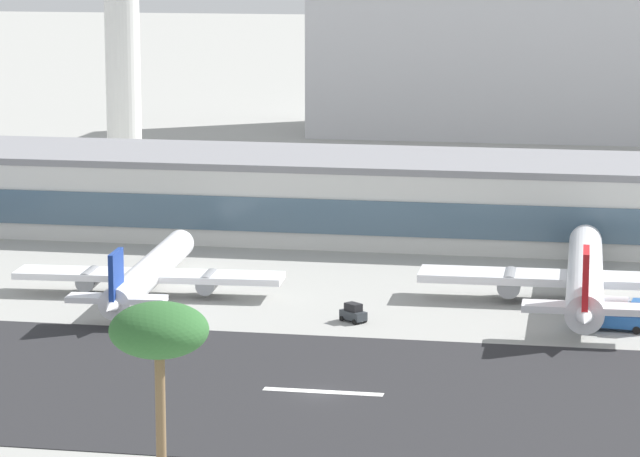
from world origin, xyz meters
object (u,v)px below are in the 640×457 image
(terminal_building, at_px, (404,197))
(service_baggage_tug_0, at_px, (353,313))
(airliner_red_tail_gate_2, at_px, (585,278))
(distant_hotel_block, at_px, (631,22))
(airliner_navy_tail_gate_1, at_px, (147,274))
(control_tower, at_px, (122,7))
(palm_tree_1, at_px, (159,334))
(service_fuel_truck_1, at_px, (612,312))

(terminal_building, xyz_separation_m, service_baggage_tug_0, (1.37, -53.02, -4.94))
(airliner_red_tail_gate_2, bearing_deg, distant_hotel_block, -2.98)
(airliner_navy_tail_gate_1, relative_size, airliner_red_tail_gate_2, 0.85)
(airliner_navy_tail_gate_1, bearing_deg, control_tower, 15.42)
(service_baggage_tug_0, bearing_deg, airliner_navy_tail_gate_1, -157.39)
(control_tower, height_order, airliner_red_tail_gate_2, control_tower)
(airliner_navy_tail_gate_1, relative_size, palm_tree_1, 2.39)
(airliner_red_tail_gate_2, distance_m, service_fuel_truck_1, 12.70)
(distant_hotel_block, bearing_deg, service_fuel_truck_1, -90.46)
(airliner_red_tail_gate_2, relative_size, service_fuel_truck_1, 5.68)
(terminal_building, relative_size, control_tower, 3.77)
(terminal_building, distance_m, control_tower, 76.55)
(airliner_navy_tail_gate_1, xyz_separation_m, palm_tree_1, (23.81, -75.62, 12.42))
(airliner_red_tail_gate_2, bearing_deg, airliner_navy_tail_gate_1, 94.70)
(palm_tree_1, bearing_deg, terminal_building, 89.02)
(terminal_building, relative_size, service_fuel_truck_1, 22.27)
(service_baggage_tug_0, bearing_deg, terminal_building, 130.88)
(service_baggage_tug_0, relative_size, service_fuel_truck_1, 0.40)
(control_tower, relative_size, service_fuel_truck_1, 5.91)
(terminal_building, xyz_separation_m, airliner_red_tail_gate_2, (27.50, -39.18, -2.68))
(distant_hotel_block, distance_m, service_fuel_truck_1, 179.94)
(airliner_navy_tail_gate_1, height_order, palm_tree_1, palm_tree_1)
(terminal_building, relative_size, palm_tree_1, 11.07)
(distant_hotel_block, xyz_separation_m, service_fuel_truck_1, (-1.44, -178.46, -22.95))
(service_baggage_tug_0, xyz_separation_m, service_fuel_truck_1, (29.52, 1.67, 0.98))
(palm_tree_1, bearing_deg, airliner_navy_tail_gate_1, 107.48)
(terminal_building, distance_m, palm_tree_1, 120.79)
(distant_hotel_block, relative_size, airliner_navy_tail_gate_1, 3.27)
(service_fuel_truck_1, bearing_deg, terminal_building, 127.61)
(service_fuel_truck_1, distance_m, palm_tree_1, 77.66)
(terminal_building, bearing_deg, control_tower, 141.83)
(airliner_red_tail_gate_2, distance_m, service_baggage_tug_0, 29.65)
(control_tower, xyz_separation_m, airliner_navy_tail_gate_1, (30.94, -89.47, -28.40))
(terminal_building, height_order, service_baggage_tug_0, terminal_building)
(control_tower, distance_m, airliner_red_tail_gate_2, 122.14)
(airliner_navy_tail_gate_1, bearing_deg, palm_tree_1, -166.18)
(airliner_red_tail_gate_2, xyz_separation_m, palm_tree_1, (-29.57, -81.24, 11.92))
(distant_hotel_block, xyz_separation_m, service_baggage_tug_0, (-30.96, -180.13, -23.93))
(airliner_red_tail_gate_2, xyz_separation_m, service_baggage_tug_0, (-26.13, -13.84, -2.26))
(service_fuel_truck_1, bearing_deg, control_tower, 139.00)
(airliner_navy_tail_gate_1, distance_m, palm_tree_1, 80.25)
(airliner_navy_tail_gate_1, bearing_deg, airliner_red_tail_gate_2, -87.65)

